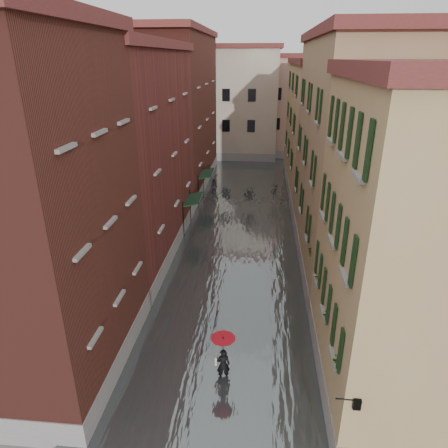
% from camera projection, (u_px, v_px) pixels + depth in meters
% --- Properties ---
extents(ground, '(120.00, 120.00, 0.00)m').
position_uv_depth(ground, '(224.00, 341.00, 18.38)').
color(ground, '#535255').
rests_on(ground, ground).
extents(floodwater, '(10.00, 60.00, 0.20)m').
position_uv_depth(floodwater, '(241.00, 228.00, 30.27)').
color(floodwater, '#4F5657').
rests_on(floodwater, ground).
extents(building_left_near, '(6.00, 8.00, 13.00)m').
position_uv_depth(building_left_near, '(30.00, 221.00, 14.65)').
color(building_left_near, '#5E271F').
rests_on(building_left_near, ground).
extents(building_left_mid, '(6.00, 14.00, 12.50)m').
position_uv_depth(building_left_mid, '(126.00, 158.00, 24.84)').
color(building_left_mid, maroon).
rests_on(building_left_mid, ground).
extents(building_left_far, '(6.00, 16.00, 14.00)m').
position_uv_depth(building_left_far, '(176.00, 114.00, 38.32)').
color(building_left_far, '#5E271F').
rests_on(building_left_far, ground).
extents(building_right_near, '(6.00, 8.00, 11.50)m').
position_uv_depth(building_right_near, '(421.00, 256.00, 13.70)').
color(building_right_near, tan).
rests_on(building_right_near, ground).
extents(building_right_mid, '(6.00, 14.00, 13.00)m').
position_uv_depth(building_right_mid, '(357.00, 159.00, 23.51)').
color(building_right_mid, '#977B5B').
rests_on(building_right_mid, ground).
extents(building_right_far, '(6.00, 16.00, 11.50)m').
position_uv_depth(building_right_far, '(322.00, 130.00, 37.57)').
color(building_right_far, tan).
rests_on(building_right_far, ground).
extents(building_end_cream, '(12.00, 9.00, 13.00)m').
position_uv_depth(building_end_cream, '(229.00, 104.00, 51.01)').
color(building_end_cream, beige).
rests_on(building_end_cream, ground).
extents(building_end_pink, '(10.00, 9.00, 12.00)m').
position_uv_depth(building_end_pink, '(299.00, 107.00, 52.25)').
color(building_end_pink, tan).
rests_on(building_end_pink, ground).
extents(awning_near, '(1.09, 2.86, 2.80)m').
position_uv_depth(awning_near, '(193.00, 200.00, 29.00)').
color(awning_near, black).
rests_on(awning_near, ground).
extents(awning_far, '(1.09, 3.04, 2.80)m').
position_uv_depth(awning_far, '(206.00, 174.00, 35.36)').
color(awning_far, black).
rests_on(awning_far, ground).
extents(wall_lantern, '(0.71, 0.22, 0.35)m').
position_uv_depth(wall_lantern, '(356.00, 403.00, 11.33)').
color(wall_lantern, black).
rests_on(wall_lantern, ground).
extents(window_planters, '(0.59, 10.69, 0.84)m').
position_uv_depth(window_planters, '(321.00, 274.00, 17.02)').
color(window_planters, brown).
rests_on(window_planters, ground).
extents(pedestrian_main, '(0.99, 0.99, 2.06)m').
position_uv_depth(pedestrian_main, '(223.00, 354.00, 15.67)').
color(pedestrian_main, black).
rests_on(pedestrian_main, ground).
extents(pedestrian_far, '(0.81, 0.67, 1.54)m').
position_uv_depth(pedestrian_far, '(214.00, 187.00, 37.54)').
color(pedestrian_far, black).
rests_on(pedestrian_far, ground).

